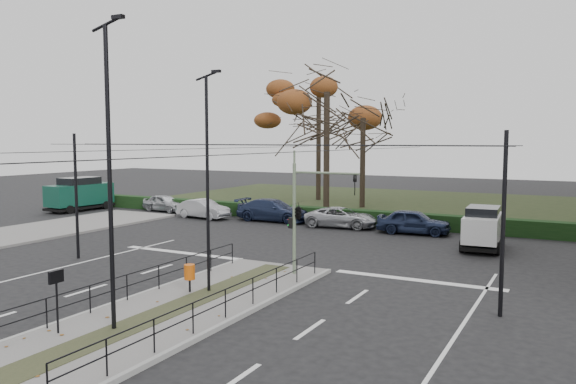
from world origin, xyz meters
name	(u,v)px	position (x,y,z in m)	size (l,w,h in m)	color
ground	(219,294)	(0.00, 0.00, 0.00)	(140.00, 140.00, 0.00)	black
median_island	(176,310)	(0.00, -2.50, 0.07)	(4.40, 15.00, 0.14)	#64615F
park	(364,201)	(-6.00, 32.00, 0.05)	(38.00, 26.00, 0.10)	black
hedge	(299,213)	(-6.00, 18.60, 0.50)	(38.00, 1.00, 1.00)	black
median_railing	(173,284)	(0.00, -2.60, 0.98)	(4.14, 13.24, 0.92)	black
catenary	(242,198)	(0.00, 1.62, 3.42)	(20.00, 34.00, 6.00)	black
traffic_light	(300,210)	(1.57, 3.58, 2.81)	(3.12, 1.79, 4.59)	slate
litter_bin	(190,272)	(-0.79, -0.73, 0.87)	(0.40, 0.40, 1.02)	black
info_panel	(56,284)	(-1.43, -6.03, 1.58)	(0.10, 0.48, 1.84)	black
streetlamp_median_near	(110,174)	(-0.24, -5.01, 4.71)	(0.75, 0.15, 8.99)	black
streetlamp_median_far	(208,181)	(-0.23, -0.30, 4.21)	(0.67, 0.14, 8.01)	black
parked_car_first	(165,203)	(-17.74, 18.00, 0.67)	(1.59, 3.94, 1.34)	#A4A6AC
parked_car_second	(203,209)	(-12.58, 16.13, 0.69)	(1.46, 4.19, 1.38)	#A4A6AC
parked_car_third	(273,210)	(-7.39, 17.28, 0.77)	(2.17, 5.33, 1.55)	#1C2642
parked_car_fourth	(341,217)	(-2.06, 16.88, 0.66)	(2.18, 4.73, 1.31)	#A4A6AC
white_van	(483,227)	(7.28, 13.45, 1.17)	(2.08, 4.17, 2.24)	silver
green_van	(80,193)	(-24.11, 15.17, 1.39)	(2.43, 5.57, 2.69)	#0D3C2E
rust_tree	(319,96)	(-10.16, 30.90, 9.79)	(10.82, 10.82, 12.75)	black
bare_tree_center	(363,124)	(-4.46, 27.27, 6.97)	(6.99, 6.99, 9.85)	black
bare_tree_near	(327,101)	(-4.64, 20.27, 8.45)	(6.29, 6.29, 11.99)	black
parked_car_fifth	(414,222)	(2.80, 16.56, 0.75)	(1.77, 4.39, 1.50)	#1C2642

